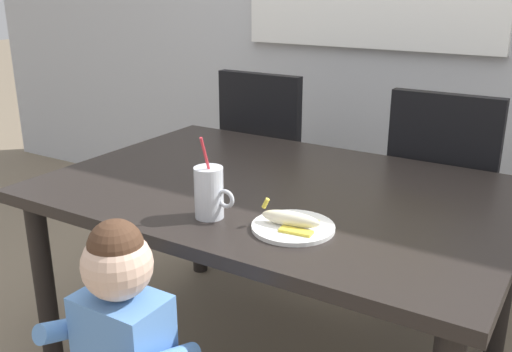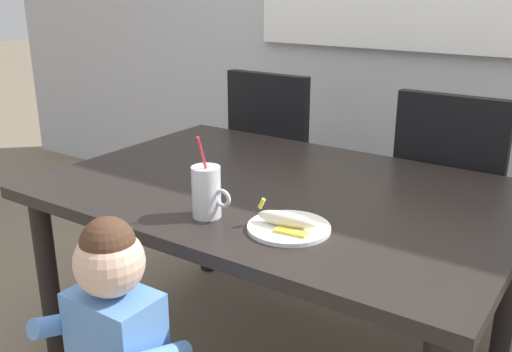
# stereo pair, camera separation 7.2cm
# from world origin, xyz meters

# --- Properties ---
(dining_table) EXTENTS (1.53, 1.05, 0.71)m
(dining_table) POSITION_xyz_m (0.00, 0.00, 0.63)
(dining_table) COLOR black
(dining_table) RESTS_ON ground
(dining_chair_left) EXTENTS (0.44, 0.44, 0.96)m
(dining_chair_left) POSITION_xyz_m (-0.47, 0.77, 0.54)
(dining_chair_left) COLOR black
(dining_chair_left) RESTS_ON ground
(dining_chair_right) EXTENTS (0.44, 0.44, 0.96)m
(dining_chair_right) POSITION_xyz_m (0.38, 0.71, 0.54)
(dining_chair_right) COLOR black
(dining_chair_right) RESTS_ON ground
(toddler_standing) EXTENTS (0.33, 0.24, 0.84)m
(toddler_standing) POSITION_xyz_m (-0.03, -0.72, 0.53)
(toddler_standing) COLOR #3F4760
(toddler_standing) RESTS_ON ground
(milk_cup) EXTENTS (0.13, 0.09, 0.25)m
(milk_cup) POSITION_xyz_m (-0.03, -0.34, 0.78)
(milk_cup) COLOR silver
(milk_cup) RESTS_ON dining_table
(snack_plate) EXTENTS (0.23, 0.23, 0.01)m
(snack_plate) POSITION_xyz_m (0.21, -0.29, 0.71)
(snack_plate) COLOR white
(snack_plate) RESTS_ON dining_table
(peeled_banana) EXTENTS (0.17, 0.11, 0.07)m
(peeled_banana) POSITION_xyz_m (0.21, -0.30, 0.74)
(peeled_banana) COLOR #F4EAC6
(peeled_banana) RESTS_ON snack_plate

